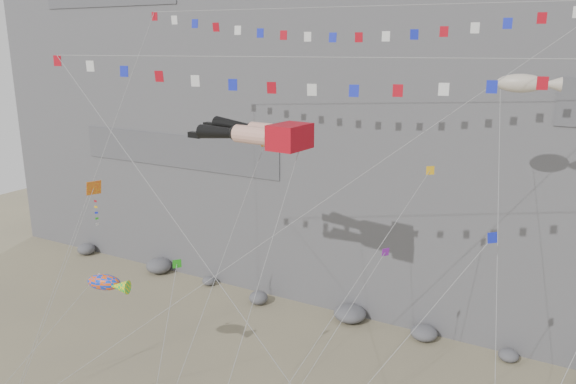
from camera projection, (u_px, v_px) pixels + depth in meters
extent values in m
cube|color=slate|center=(422.00, 4.00, 51.18)|extent=(80.00, 28.00, 50.00)
cube|color=#B70B18|center=(290.00, 137.00, 29.59)|extent=(1.84, 2.39, 1.33)
cylinder|color=#EAA792|center=(253.00, 135.00, 30.12)|extent=(2.33, 1.19, 0.98)
sphere|color=black|center=(237.00, 133.00, 30.74)|extent=(0.90, 0.90, 0.90)
cone|color=black|center=(218.00, 132.00, 31.49)|extent=(2.75, 1.06, 0.92)
cube|color=black|center=(195.00, 135.00, 32.54)|extent=(0.90, 0.47, 0.33)
cylinder|color=#EAA792|center=(268.00, 132.00, 31.18)|extent=(2.33, 1.19, 0.98)
sphere|color=black|center=(252.00, 130.00, 31.80)|extent=(0.90, 0.90, 0.90)
cone|color=black|center=(234.00, 126.00, 32.49)|extent=(2.77, 1.07, 0.98)
cube|color=black|center=(211.00, 125.00, 33.50)|extent=(0.90, 0.47, 0.33)
cylinder|color=gray|center=(237.00, 332.00, 26.37)|extent=(0.03, 0.03, 20.70)
cylinder|color=gray|center=(173.00, 218.00, 32.39)|extent=(0.03, 0.03, 31.17)
cylinder|color=gray|center=(389.00, 315.00, 23.57)|extent=(0.03, 0.03, 23.21)
cylinder|color=gray|center=(53.00, 299.00, 33.98)|extent=(0.03, 0.03, 14.33)
cylinder|color=gray|center=(47.00, 342.00, 34.42)|extent=(0.03, 0.03, 10.58)
cylinder|color=gray|center=(508.00, 309.00, 25.59)|extent=(0.03, 0.03, 23.31)
cylinder|color=gray|center=(203.00, 314.00, 29.16)|extent=(0.03, 0.03, 21.31)
cylinder|color=gray|center=(303.00, 383.00, 27.70)|extent=(0.03, 0.03, 16.45)
cylinder|color=gray|center=(314.00, 345.00, 27.05)|extent=(0.03, 0.03, 22.51)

